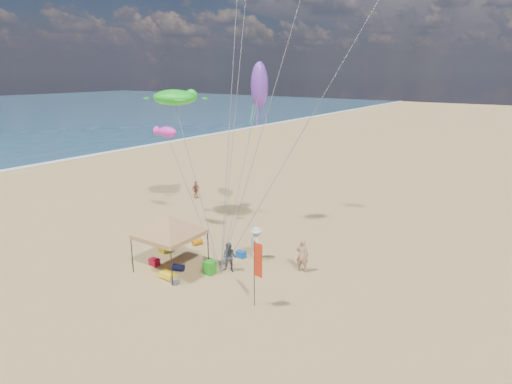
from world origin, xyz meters
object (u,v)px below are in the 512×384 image
at_px(chair_yellow, 164,246).
at_px(person_near_b, 229,257).
at_px(chair_green, 210,268).
at_px(person_near_a, 302,255).
at_px(cooler_blue, 241,254).
at_px(feather_flag, 257,264).
at_px(cooler_red, 154,262).
at_px(beach_cart, 167,275).
at_px(person_far_a, 196,189).
at_px(person_near_c, 257,243).
at_px(canopy_tent, 169,217).

bearing_deg(chair_yellow, person_near_b, 3.05).
bearing_deg(chair_green, person_near_a, 39.08).
bearing_deg(person_near_a, cooler_blue, -7.54).
bearing_deg(feather_flag, cooler_red, 177.90).
height_order(beach_cart, person_far_a, person_far_a).
height_order(feather_flag, chair_yellow, feather_flag).
bearing_deg(chair_yellow, person_near_c, 25.58).
relative_size(feather_flag, chair_yellow, 4.55).
relative_size(cooler_blue, person_near_c, 0.28).
xyz_separation_m(chair_green, chair_yellow, (-4.06, 0.55, 0.00)).
distance_m(chair_green, beach_cart, 2.19).
distance_m(beach_cart, person_near_b, 3.30).
distance_m(cooler_blue, person_near_c, 1.19).
relative_size(cooler_red, person_near_b, 0.33).
bearing_deg(cooler_blue, cooler_red, -132.31).
xyz_separation_m(cooler_red, person_near_b, (3.85, 1.80, 0.62)).
height_order(person_near_b, person_far_a, person_near_b).
bearing_deg(cooler_blue, beach_cart, -109.20).
relative_size(chair_yellow, person_near_c, 0.37).
relative_size(chair_green, person_near_a, 0.38).
bearing_deg(cooler_blue, feather_flag, -44.93).
bearing_deg(person_near_b, cooler_red, -174.61).
xyz_separation_m(cooler_red, person_near_a, (6.96, 4.08, 0.72)).
distance_m(person_near_b, person_near_c, 2.15).
relative_size(chair_green, beach_cart, 0.78).
height_order(feather_flag, person_near_a, feather_flag).
height_order(canopy_tent, cooler_red, canopy_tent).
distance_m(cooler_blue, beach_cart, 4.52).
bearing_deg(person_near_b, chair_yellow, 163.40).
height_order(chair_yellow, beach_cart, chair_yellow).
bearing_deg(beach_cart, person_near_c, 63.33).
height_order(cooler_red, beach_cart, cooler_red).
relative_size(chair_green, person_near_b, 0.43).
bearing_deg(cooler_blue, chair_yellow, -153.92).
bearing_deg(feather_flag, person_near_b, 147.66).
height_order(chair_green, chair_yellow, same).
bearing_deg(beach_cart, canopy_tent, 125.91).
bearing_deg(chair_green, chair_yellow, 172.27).
height_order(person_near_c, person_far_a, person_near_c).
bearing_deg(chair_green, person_near_b, 49.45).
relative_size(person_near_b, person_near_c, 0.85).
xyz_separation_m(feather_flag, beach_cart, (-5.34, -0.43, -1.92)).
bearing_deg(person_far_a, chair_yellow, -143.54).
distance_m(cooler_red, person_near_b, 4.30).
distance_m(canopy_tent, beach_cart, 2.96).
xyz_separation_m(cooler_red, chair_green, (3.17, 1.00, 0.16)).
xyz_separation_m(feather_flag, person_near_c, (-3.01, 4.20, -1.16)).
height_order(chair_yellow, person_far_a, person_far_a).
distance_m(person_near_a, person_near_b, 3.85).
xyz_separation_m(canopy_tent, cooler_red, (-1.09, -0.24, -2.74)).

